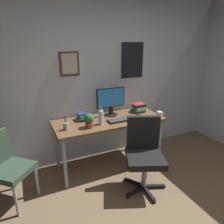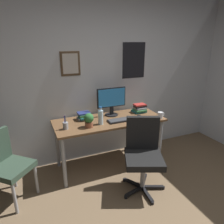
{
  "view_description": "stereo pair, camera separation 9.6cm",
  "coord_description": "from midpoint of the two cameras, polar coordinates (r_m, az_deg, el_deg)",
  "views": [
    {
      "loc": [
        -1.3,
        -0.83,
        1.86
      ],
      "look_at": [
        -0.13,
        1.64,
        0.91
      ],
      "focal_mm": 32.97,
      "sensor_mm": 36.0,
      "label": 1
    },
    {
      "loc": [
        -1.21,
        -0.87,
        1.86
      ],
      "look_at": [
        -0.13,
        1.64,
        0.91
      ],
      "focal_mm": 32.97,
      "sensor_mm": 36.0,
      "label": 2
    }
  ],
  "objects": [
    {
      "name": "potted_plant",
      "position": [
        2.75,
        -5.44,
        -2.17
      ],
      "size": [
        0.13,
        0.13,
        0.2
      ],
      "color": "brown",
      "rests_on": "desk"
    },
    {
      "name": "side_chair",
      "position": [
        2.77,
        -26.47,
        -12.44
      ],
      "size": [
        0.59,
        0.59,
        0.88
      ],
      "color": "#334738",
      "rests_on": "ground_plane"
    },
    {
      "name": "book_stack_left",
      "position": [
        3.37,
        8.47,
        0.98
      ],
      "size": [
        0.21,
        0.19,
        0.13
      ],
      "color": "#26727A",
      "rests_on": "desk"
    },
    {
      "name": "monitor",
      "position": [
        3.14,
        0.73,
        3.25
      ],
      "size": [
        0.46,
        0.2,
        0.43
      ],
      "color": "black",
      "rests_on": "desk"
    },
    {
      "name": "water_bottle",
      "position": [
        2.83,
        -2.2,
        -1.4
      ],
      "size": [
        0.07,
        0.07,
        0.25
      ],
      "color": "silver",
      "rests_on": "desk"
    },
    {
      "name": "computer_mouse",
      "position": [
        3.15,
        8.51,
        -1.2
      ],
      "size": [
        0.06,
        0.11,
        0.04
      ],
      "color": "black",
      "rests_on": "desk"
    },
    {
      "name": "book_stack_right",
      "position": [
        3.04,
        -6.86,
        -1.09
      ],
      "size": [
        0.19,
        0.18,
        0.11
      ],
      "color": "gray",
      "rests_on": "desk"
    },
    {
      "name": "office_chair",
      "position": [
        2.71,
        9.65,
        -10.61
      ],
      "size": [
        0.6,
        0.61,
        0.95
      ],
      "color": "black",
      "rests_on": "ground_plane"
    },
    {
      "name": "pen_cup",
      "position": [
        2.75,
        -11.8,
        -3.63
      ],
      "size": [
        0.07,
        0.07,
        0.2
      ],
      "color": "#9EA0A5",
      "rests_on": "desk"
    },
    {
      "name": "coffee_mug_near",
      "position": [
        3.17,
        14.12,
        -0.84
      ],
      "size": [
        0.12,
        0.08,
        0.09
      ],
      "color": "white",
      "rests_on": "desk"
    },
    {
      "name": "keyboard",
      "position": [
        2.99,
        3.76,
        -2.19
      ],
      "size": [
        0.43,
        0.15,
        0.03
      ],
      "color": "black",
      "rests_on": "desk"
    },
    {
      "name": "wall_back",
      "position": [
        3.3,
        -0.56,
        9.42
      ],
      "size": [
        4.4,
        0.1,
        2.6
      ],
      "color": "silver",
      "rests_on": "ground_plane"
    },
    {
      "name": "desk",
      "position": [
        3.07,
        0.17,
        -3.62
      ],
      "size": [
        1.61,
        0.65,
        0.76
      ],
      "color": "brown",
      "rests_on": "ground_plane"
    }
  ]
}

